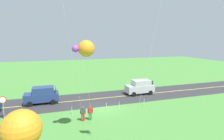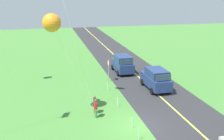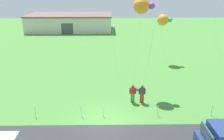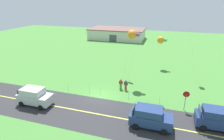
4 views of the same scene
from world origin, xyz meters
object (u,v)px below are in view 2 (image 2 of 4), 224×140
car_suv_foreground (156,79)px  car_parked_east_near (123,64)px  person_adult_near (95,104)px  stop_sign (109,66)px  person_adult_companion (96,108)px  kite_blue_mid (52,23)px

car_suv_foreground → car_parked_east_near: 6.94m
person_adult_near → car_suv_foreground: bearing=-51.2°
stop_sign → person_adult_companion: 9.36m
stop_sign → person_adult_near: stop_sign is taller
person_adult_companion → kite_blue_mid: bearing=-118.3°
stop_sign → car_suv_foreground: bearing=-131.1°
stop_sign → person_adult_companion: (-8.78, 3.11, -0.94)m
car_parked_east_near → stop_sign: bearing=139.9°
stop_sign → person_adult_near: size_ratio=1.60×
stop_sign → car_parked_east_near: bearing=-40.1°
car_parked_east_near → stop_sign: (-2.99, 2.51, 0.65)m
car_suv_foreground → kite_blue_mid: 13.03m
car_parked_east_near → person_adult_near: 12.32m
person_adult_companion → kite_blue_mid: 7.59m
person_adult_near → stop_sign: bearing=-12.3°
person_adult_near → kite_blue_mid: (0.13, 3.13, 6.88)m
stop_sign → person_adult_companion: stop_sign is taller
car_parked_east_near → person_adult_companion: 13.05m
car_suv_foreground → person_adult_near: (-4.28, 7.33, -0.29)m
person_adult_near → kite_blue_mid: 7.56m
car_parked_east_near → person_adult_near: (-10.99, 5.56, -0.29)m
car_suv_foreground → person_adult_near: bearing=120.3°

